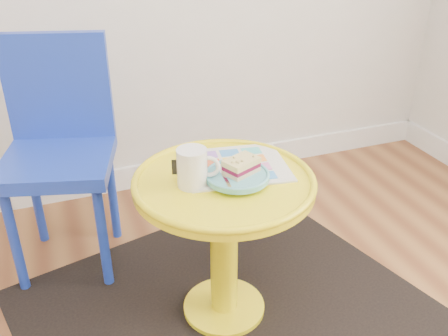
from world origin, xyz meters
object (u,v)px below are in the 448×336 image
object	(u,v)px
side_table	(224,220)
chair	(59,140)
newspaper	(235,166)
mug	(193,167)
plate	(237,176)

from	to	relation	value
side_table	chair	distance (m)	0.71
newspaper	mug	size ratio (longest dim) A/B	2.60
side_table	newspaper	world-z (taller)	newspaper
chair	mug	world-z (taller)	chair
mug	newspaper	bearing A→B (deg)	46.88
chair	side_table	bearing A→B (deg)	-34.71
chair	plate	distance (m)	0.74
mug	plate	bearing A→B (deg)	12.73
chair	newspaper	bearing A→B (deg)	-27.17
newspaper	side_table	bearing A→B (deg)	-125.49
newspaper	plate	bearing A→B (deg)	-100.26
side_table	mug	world-z (taller)	mug
newspaper	mug	distance (m)	0.18
side_table	newspaper	distance (m)	0.18
chair	mug	bearing A→B (deg)	-41.37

